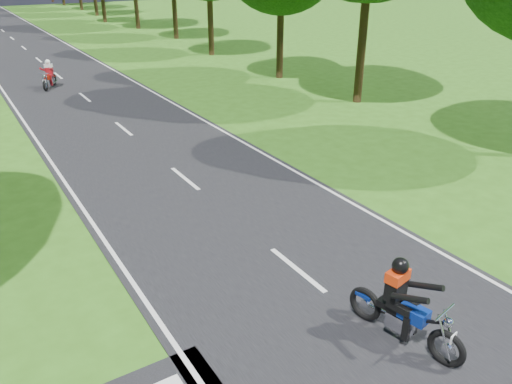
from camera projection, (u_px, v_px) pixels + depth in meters
ground at (358, 320)px, 9.64m from camera, size 160.00×160.00×0.00m
main_road at (3, 31)px, 48.05m from camera, size 7.00×140.00×0.02m
road_markings at (4, 33)px, 46.54m from camera, size 7.40×140.00×0.01m
rider_near_blue at (407, 303)px, 8.76m from camera, size 1.05×2.08×1.65m
rider_far_red at (48, 74)px, 26.48m from camera, size 1.35×1.84×1.48m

